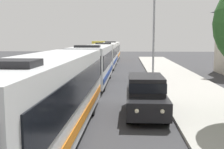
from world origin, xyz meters
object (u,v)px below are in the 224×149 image
object	(u,v)px
bus_middle	(106,54)
white_suv	(146,94)
box_truck_oncoming	(98,48)
bus_lead	(48,95)
bus_second_in_line	(93,63)
bus_fourth_in_line	(112,50)
streetlamp_mid	(154,22)

from	to	relation	value
bus_middle	white_suv	xyz separation A→B (m)	(3.70, -22.07, -0.66)
white_suv	box_truck_oncoming	xyz separation A→B (m)	(-7.00, 44.05, 0.67)
bus_lead	bus_second_in_line	distance (m)	12.85
bus_lead	white_suv	distance (m)	5.23
bus_fourth_in_line	box_truck_oncoming	bearing A→B (deg)	109.94
bus_lead	bus_second_in_line	world-z (taller)	same
bus_lead	streetlamp_mid	world-z (taller)	streetlamp_mid
bus_middle	streetlamp_mid	world-z (taller)	streetlamp_mid
bus_fourth_in_line	streetlamp_mid	size ratio (longest dim) A/B	1.28
bus_middle	bus_fourth_in_line	bearing A→B (deg)	90.00
bus_lead	white_suv	world-z (taller)	bus_lead
bus_middle	white_suv	world-z (taller)	bus_middle
bus_lead	box_truck_oncoming	xyz separation A→B (m)	(-3.30, 47.68, 0.01)
bus_lead	bus_fourth_in_line	world-z (taller)	same
bus_lead	bus_second_in_line	bearing A→B (deg)	90.00
bus_fourth_in_line	box_truck_oncoming	world-z (taller)	bus_fourth_in_line
bus_lead	bus_fourth_in_line	bearing A→B (deg)	90.00
bus_lead	bus_middle	size ratio (longest dim) A/B	1.05
bus_middle	bus_fourth_in_line	distance (m)	12.88
bus_fourth_in_line	streetlamp_mid	bearing A→B (deg)	-74.81
bus_lead	streetlamp_mid	size ratio (longest dim) A/B	1.44
bus_second_in_line	bus_middle	bearing A→B (deg)	90.00
bus_lead	bus_fourth_in_line	size ratio (longest dim) A/B	1.12
bus_second_in_line	bus_fourth_in_line	bearing A→B (deg)	90.00
bus_middle	streetlamp_mid	distance (m)	9.56
white_suv	streetlamp_mid	distance (m)	15.75
white_suv	streetlamp_mid	bearing A→B (deg)	83.56
bus_lead	bus_middle	distance (m)	25.70
bus_lead	streetlamp_mid	bearing A→B (deg)	73.89
bus_lead	box_truck_oncoming	distance (m)	47.80
bus_fourth_in_line	bus_second_in_line	bearing A→B (deg)	-90.00
box_truck_oncoming	bus_second_in_line	bearing A→B (deg)	-84.58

